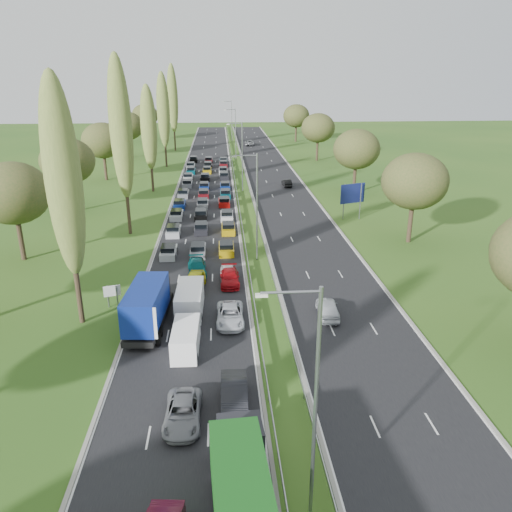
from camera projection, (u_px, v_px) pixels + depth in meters
name	position (u px, v px, depth m)	size (l,w,h in m)	color
ground	(242.00, 189.00, 91.43)	(260.00, 260.00, 0.00)	#264E18
near_carriageway	(205.00, 186.00, 93.32)	(10.50, 215.00, 0.04)	black
far_carriageway	(277.00, 185.00, 94.23)	(10.50, 215.00, 0.04)	black
central_reservation	(241.00, 183.00, 93.58)	(2.36, 215.00, 0.32)	gray
lamp_columns	(242.00, 158.00, 87.49)	(0.18, 140.18, 12.00)	gray
poplar_row	(139.00, 127.00, 75.00)	(2.80, 127.80, 22.44)	#2D2116
woodland_left	(61.00, 165.00, 70.73)	(8.00, 166.00, 11.10)	#2D2116
woodland_right	(370.00, 157.00, 77.61)	(8.00, 153.00, 11.10)	#2D2116
traffic_queue_fill	(205.00, 190.00, 88.67)	(9.13, 69.33, 0.80)	#B2B7BC
near_car_2	(154.00, 297.00, 45.36)	(2.59, 5.62, 1.56)	silver
near_car_6	(183.00, 413.00, 30.17)	(2.20, 4.76, 1.32)	slate
near_car_7	(197.00, 267.00, 52.70)	(1.91, 4.69, 1.36)	#054F51
near_car_8	(195.00, 282.00, 48.71)	(1.90, 4.73, 1.61)	#A6A90B
near_car_9	(234.00, 395.00, 31.64)	(1.70, 4.87, 1.60)	black
near_car_10	(230.00, 315.00, 42.27)	(2.29, 4.97, 1.38)	silver
near_car_11	(230.00, 277.00, 50.08)	(1.90, 4.67, 1.35)	maroon
near_car_12	(228.00, 273.00, 51.21)	(1.59, 3.96, 1.35)	silver
far_car_0	(328.00, 308.00, 43.35)	(1.79, 4.44, 1.51)	#B8BCC2
far_car_1	(287.00, 183.00, 93.06)	(1.40, 4.01, 1.32)	black
far_car_2	(250.00, 143.00, 145.68)	(2.59, 5.61, 1.56)	slate
blue_lorry	(148.00, 304.00, 41.24)	(2.57, 9.26, 3.91)	black
white_van_front	(186.00, 337.00, 38.10)	(1.93, 4.92, 1.98)	white
white_van_rear	(190.00, 299.00, 44.25)	(2.24, 5.70, 2.29)	white
info_sign	(112.00, 293.00, 44.86)	(1.47, 0.52, 2.10)	gray
direction_sign	(353.00, 195.00, 71.31)	(3.79, 1.46, 5.20)	gray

